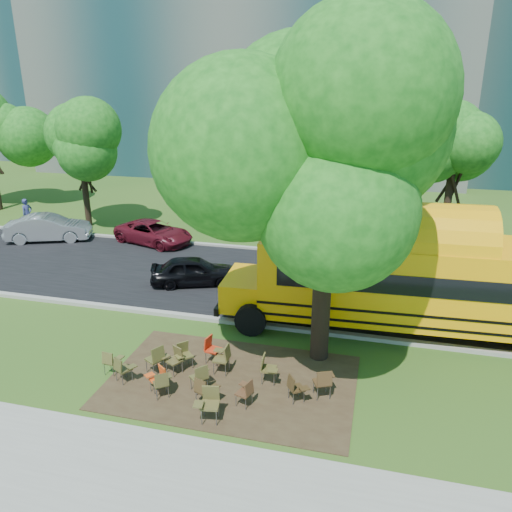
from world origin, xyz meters
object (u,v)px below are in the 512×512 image
(chair_5, at_px, (209,401))
(chair_12, at_px, (267,366))
(chair_14, at_px, (223,356))
(pedestrian_a, at_px, (27,214))
(chair_1, at_px, (122,367))
(chair_8, at_px, (156,356))
(black_car, at_px, (194,271))
(chair_11, at_px, (201,375))
(bg_car_red, at_px, (154,232))
(chair_15, at_px, (183,353))
(chair_6, at_px, (246,391))
(chair_10, at_px, (211,347))
(main_tree, at_px, (328,160))
(chair_2, at_px, (162,382))
(chair_9, at_px, (174,357))
(chair_7, at_px, (295,386))
(chair_3, at_px, (159,377))
(chair_13, at_px, (324,380))
(bg_car_silver, at_px, (48,228))
(school_bus, at_px, (438,282))

(chair_5, height_order, chair_12, chair_5)
(chair_14, bearing_deg, pedestrian_a, 53.42)
(chair_1, relative_size, chair_8, 0.88)
(chair_14, distance_m, black_car, 7.00)
(chair_11, bearing_deg, bg_car_red, 70.75)
(chair_11, distance_m, chair_15, 1.39)
(chair_6, bearing_deg, chair_10, 59.11)
(chair_6, distance_m, bg_car_red, 14.92)
(main_tree, xyz_separation_m, chair_2, (-3.85, -3.16, -5.65))
(chair_6, distance_m, chair_9, 2.67)
(chair_1, distance_m, chair_7, 4.92)
(chair_2, distance_m, chair_11, 1.05)
(chair_10, bearing_deg, chair_3, -15.26)
(chair_8, relative_size, chair_11, 1.08)
(chair_7, relative_size, chair_13, 0.88)
(chair_14, height_order, bg_car_silver, bg_car_silver)
(chair_1, height_order, chair_2, chair_1)
(chair_12, xyz_separation_m, black_car, (-4.67, 6.37, 0.06))
(chair_13, bearing_deg, chair_12, 144.00)
(chair_13, bearing_deg, bg_car_red, 107.22)
(chair_3, distance_m, bg_car_red, 13.64)
(chair_7, bearing_deg, bg_car_red, -174.78)
(chair_13, height_order, bg_car_silver, bg_car_silver)
(school_bus, relative_size, chair_13, 14.84)
(chair_3, relative_size, chair_15, 0.96)
(black_car, bearing_deg, chair_9, 175.76)
(chair_9, distance_m, bg_car_silver, 15.56)
(chair_1, relative_size, bg_car_red, 0.19)
(chair_3, xyz_separation_m, black_car, (-1.87, 7.53, 0.12))
(chair_2, height_order, chair_13, chair_13)
(chair_9, xyz_separation_m, chair_13, (4.40, -0.17, 0.04))
(chair_7, bearing_deg, chair_5, -91.16)
(chair_12, bearing_deg, chair_6, -16.80)
(chair_7, xyz_separation_m, chair_11, (-2.61, -0.18, 0.04))
(chair_11, height_order, chair_15, chair_11)
(school_bus, xyz_separation_m, chair_13, (-3.15, -4.62, -1.32))
(pedestrian_a, bearing_deg, chair_6, -113.38)
(chair_8, bearing_deg, chair_13, -60.54)
(chair_1, distance_m, bg_car_silver, 15.28)
(main_tree, height_order, chair_10, main_tree)
(main_tree, relative_size, chair_7, 12.15)
(school_bus, bearing_deg, chair_8, -152.65)
(school_bus, height_order, chair_1, school_bus)
(school_bus, relative_size, bg_car_red, 3.09)
(chair_6, relative_size, chair_12, 0.89)
(bg_car_silver, distance_m, bg_car_red, 5.76)
(chair_7, xyz_separation_m, chair_8, (-4.18, 0.37, 0.08))
(black_car, height_order, pedestrian_a, pedestrian_a)
(chair_1, bearing_deg, chair_11, 32.04)
(black_car, bearing_deg, main_tree, -148.36)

